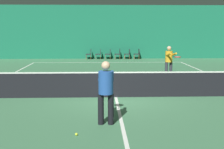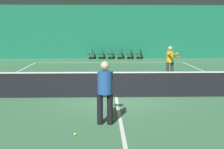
% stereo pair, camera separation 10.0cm
% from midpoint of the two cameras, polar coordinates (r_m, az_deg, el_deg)
% --- Properties ---
extents(ground_plane, '(60.00, 60.00, 0.00)m').
position_cam_midpoint_polar(ground_plane, '(11.54, 0.46, -4.17)').
color(ground_plane, '#3D704C').
extents(backdrop_curtain, '(23.00, 0.12, 4.43)m').
position_cam_midpoint_polar(backdrop_curtain, '(26.16, -1.03, 7.76)').
color(backdrop_curtain, '#196B4C').
rests_on(backdrop_curtain, ground).
extents(court_line_baseline_far, '(11.00, 0.10, 0.00)m').
position_cam_midpoint_polar(court_line_baseline_far, '(23.30, -0.87, 2.23)').
color(court_line_baseline_far, silver).
rests_on(court_line_baseline_far, ground).
extents(court_line_service_far, '(8.25, 0.10, 0.00)m').
position_cam_midpoint_polar(court_line_service_far, '(17.84, -0.47, 0.32)').
color(court_line_service_far, silver).
rests_on(court_line_service_far, ground).
extents(court_line_centre, '(0.10, 12.80, 0.00)m').
position_cam_midpoint_polar(court_line_centre, '(11.54, 0.46, -4.16)').
color(court_line_centre, silver).
rests_on(court_line_centre, ground).
extents(tennis_net, '(12.00, 0.10, 1.07)m').
position_cam_midpoint_polar(tennis_net, '(11.44, 0.46, -1.68)').
color(tennis_net, black).
rests_on(tennis_net, ground).
extents(player_near, '(0.45, 1.37, 1.68)m').
position_cam_midpoint_polar(player_near, '(8.18, -1.48, -2.42)').
color(player_near, black).
rests_on(player_near, ground).
extents(player_far, '(0.63, 1.37, 1.62)m').
position_cam_midpoint_polar(player_far, '(16.36, 10.25, 2.77)').
color(player_far, '#2D2D38').
rests_on(player_far, ground).
extents(courtside_chair_0, '(0.44, 0.44, 0.84)m').
position_cam_midpoint_polar(courtside_chair_0, '(25.71, -4.26, 3.87)').
color(courtside_chair_0, brown).
rests_on(courtside_chair_0, ground).
extents(courtside_chair_1, '(0.44, 0.44, 0.84)m').
position_cam_midpoint_polar(courtside_chair_1, '(25.69, -2.49, 3.89)').
color(courtside_chair_1, brown).
rests_on(courtside_chair_1, ground).
extents(courtside_chair_2, '(0.44, 0.44, 0.84)m').
position_cam_midpoint_polar(courtside_chair_2, '(25.70, -0.72, 3.89)').
color(courtside_chair_2, brown).
rests_on(courtside_chair_2, ground).
extents(courtside_chair_3, '(0.44, 0.44, 0.84)m').
position_cam_midpoint_polar(courtside_chair_3, '(25.73, 1.05, 3.90)').
color(courtside_chair_3, brown).
rests_on(courtside_chair_3, ground).
extents(courtside_chair_4, '(0.44, 0.44, 0.84)m').
position_cam_midpoint_polar(courtside_chair_4, '(25.78, 2.81, 3.90)').
color(courtside_chair_4, brown).
rests_on(courtside_chair_4, ground).
extents(courtside_chair_5, '(0.44, 0.44, 0.84)m').
position_cam_midpoint_polar(courtside_chair_5, '(25.86, 4.57, 3.90)').
color(courtside_chair_5, brown).
rests_on(courtside_chair_5, ground).
extents(tennis_ball, '(0.07, 0.07, 0.07)m').
position_cam_midpoint_polar(tennis_ball, '(7.57, -6.91, -10.80)').
color(tennis_ball, '#D1DB33').
rests_on(tennis_ball, ground).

